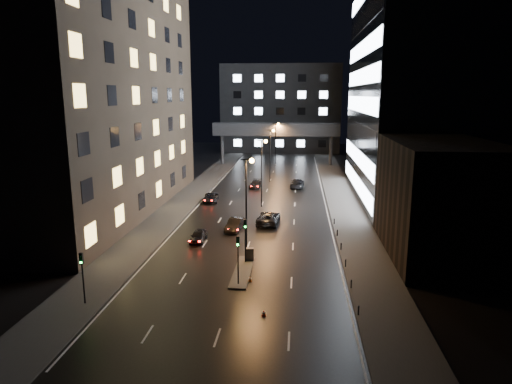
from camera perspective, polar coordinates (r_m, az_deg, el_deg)
ground at (r=80.52m, az=1.39°, el=0.20°), size 160.00×160.00×0.00m
sidewalk_left at (r=77.53m, az=-8.13°, el=-0.33°), size 5.00×110.00×0.15m
sidewalk_right at (r=75.77m, az=10.59°, el=-0.71°), size 5.00×110.00×0.15m
building_left at (r=68.62m, az=-19.27°, el=14.28°), size 15.00×48.00×40.00m
building_right_low at (r=50.91m, az=21.88°, el=-0.82°), size 10.00×18.00×12.00m
building_right_glass at (r=77.35m, az=20.82°, el=15.71°), size 20.00×36.00×45.00m
building_far at (r=136.77m, az=3.13°, el=10.37°), size 34.00×14.00×25.00m
skybridge at (r=109.05m, az=2.52°, el=7.75°), size 30.00×3.00×10.00m
median_island at (r=44.14m, az=-1.71°, el=-9.91°), size 1.60×8.00×0.15m
traffic_signal_near at (r=45.46m, az=-1.35°, el=-5.21°), size 0.28×0.34×4.40m
traffic_signal_far at (r=40.28m, az=-2.26°, el=-7.53°), size 0.28×0.34×4.40m
traffic_signal_corner at (r=39.18m, az=-20.89°, el=-9.16°), size 0.28×0.34×4.40m
bollard_row at (r=48.15m, az=10.85°, el=-7.74°), size 0.12×25.12×0.90m
streetlight_near at (r=47.98m, az=-1.05°, el=-0.07°), size 1.45×0.50×10.15m
streetlight_mid_a at (r=67.57m, az=0.84°, el=3.50°), size 1.45×0.50×10.15m
streetlight_mid_b at (r=87.35m, az=1.88°, el=5.45°), size 1.45×0.50×10.15m
streetlight_far at (r=107.21m, az=2.54°, el=6.69°), size 1.45×0.50×10.15m
car_away_a at (r=53.07m, az=-7.20°, el=-5.47°), size 1.61×4.00×1.36m
car_away_b at (r=56.93m, az=-2.62°, el=-4.08°), size 2.22×4.75×1.51m
car_away_c at (r=72.18m, az=-5.67°, el=-0.72°), size 2.61×4.91×1.32m
car_away_d at (r=82.43m, az=-0.05°, el=0.96°), size 2.24×4.76×1.34m
car_toward_a at (r=59.86m, az=1.58°, el=-3.22°), size 3.09×5.94×1.60m
car_toward_b at (r=83.21m, az=5.18°, el=1.11°), size 2.69×5.74×1.62m
utility_cabinet at (r=46.57m, az=-0.78°, el=-7.77°), size 0.81×0.58×1.28m
cone_a at (r=36.10m, az=0.98°, el=-14.89°), size 0.40×0.40×0.47m
cone_b at (r=42.01m, az=-0.75°, el=-10.81°), size 0.38×0.38×0.52m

